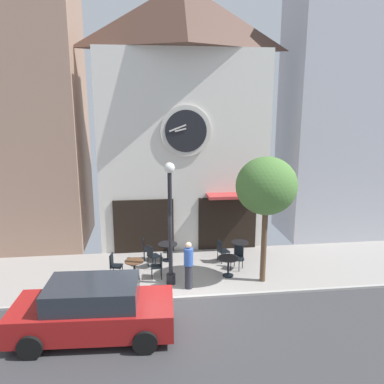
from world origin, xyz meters
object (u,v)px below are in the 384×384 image
cafe_chair_right_end (152,255)px  street_tree (266,187)px  cafe_chair_near_lamp (238,255)px  parked_car_red (94,310)px  cafe_table_center_right (134,267)px  cafe_chair_outer (159,264)px  cafe_chair_near_tree (222,250)px  cafe_table_rightmost (240,247)px  cafe_table_center (228,262)px  pedestrian_blue (189,265)px  cafe_chair_left_end (146,248)px  cafe_table_leftmost (168,248)px  cafe_chair_facing_street (114,264)px  street_lamp (170,224)px

cafe_chair_right_end → street_tree: bearing=-22.6°
cafe_chair_near_lamp → parked_car_red: (-4.91, -3.80, 0.23)m
cafe_table_center_right → cafe_chair_outer: bearing=5.2°
cafe_chair_outer → cafe_chair_near_tree: same height
cafe_chair_near_lamp → parked_car_red: size_ratio=0.21×
cafe_chair_outer → cafe_table_rightmost: bearing=21.0°
cafe_table_rightmost → cafe_chair_near_lamp: bearing=-109.1°
cafe_table_center → pedestrian_blue: bearing=-153.6°
cafe_chair_near_tree → cafe_chair_left_end: bearing=169.2°
street_tree → cafe_chair_left_end: bearing=150.0°
cafe_chair_right_end → pedestrian_blue: 2.24m
cafe_chair_near_tree → street_tree: bearing=-57.9°
cafe_table_leftmost → cafe_table_center_right: bearing=-128.5°
street_tree → cafe_chair_near_lamp: size_ratio=4.98×
cafe_chair_near_lamp → cafe_chair_facing_street: same height
street_tree → parked_car_red: (-5.55, -2.65, -2.70)m
cafe_chair_right_end → cafe_chair_left_end: same height
street_lamp → cafe_chair_right_end: size_ratio=4.80×
cafe_chair_outer → cafe_table_center_right: bearing=-174.8°
cafe_table_leftmost → parked_car_red: size_ratio=0.18×
cafe_table_center_right → cafe_chair_near_lamp: cafe_chair_near_lamp is taller
street_tree → cafe_table_center: bearing=154.7°
cafe_table_center → parked_car_red: size_ratio=0.18×
parked_car_red → cafe_chair_near_lamp: bearing=37.7°
pedestrian_blue → parked_car_red: 3.75m
cafe_chair_near_lamp → cafe_chair_right_end: size_ratio=1.00×
cafe_chair_near_lamp → cafe_chair_near_tree: size_ratio=1.00×
cafe_chair_outer → cafe_chair_near_lamp: same height
pedestrian_blue → street_tree: bearing=5.0°
street_lamp → cafe_chair_outer: size_ratio=4.80×
parked_car_red → pedestrian_blue: bearing=40.2°
cafe_chair_facing_street → parked_car_red: size_ratio=0.21×
cafe_chair_outer → cafe_chair_facing_street: 1.62m
cafe_table_center → cafe_chair_near_lamp: bearing=50.9°
parked_car_red → street_tree: bearing=25.5°
cafe_table_rightmost → cafe_chair_left_end: size_ratio=0.84×
cafe_table_center_right → cafe_table_rightmost: (4.19, 1.35, 0.02)m
cafe_table_center_right → pedestrian_blue: pedestrian_blue is taller
cafe_table_leftmost → cafe_chair_near_lamp: 2.83m
cafe_chair_near_lamp → cafe_chair_left_end: same height
cafe_chair_near_lamp → cafe_chair_right_end: 3.29m
cafe_table_center_right → cafe_chair_outer: (0.87, 0.08, 0.02)m
street_tree → cafe_chair_outer: size_ratio=4.98×
cafe_table_leftmost → cafe_chair_right_end: (-0.63, -0.60, -0.00)m
cafe_chair_near_tree → cafe_chair_right_end: bearing=-176.2°
cafe_chair_right_end → pedestrian_blue: size_ratio=0.54×
street_tree → cafe_chair_right_end: (-3.89, 1.62, -2.93)m
cafe_table_center_right → cafe_chair_left_end: size_ratio=0.82×
cafe_table_center → cafe_chair_right_end: cafe_chair_right_end is taller
cafe_chair_near_lamp → cafe_chair_right_end: same height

